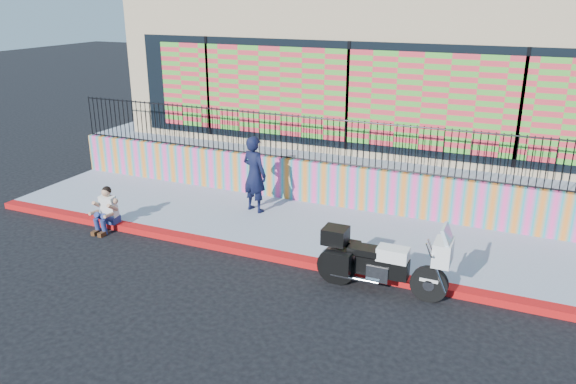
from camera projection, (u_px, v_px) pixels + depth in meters
The scene contains 10 objects.
ground at pixel (283, 261), 11.94m from camera, with size 90.00×90.00×0.00m, color black.
red_curb at pixel (283, 257), 11.92m from camera, with size 16.00×0.30×0.15m, color red.
sidewalk at pixel (311, 229), 13.34m from camera, with size 16.00×3.00×0.15m, color #868BA1.
mural_wall at pixel (334, 185), 14.52m from camera, with size 16.00×0.20×1.10m, color #FF439D.
metal_fence at pixel (335, 142), 14.14m from camera, with size 15.80×0.04×1.20m, color black, non-canonical shape.
elevated_platform at pixel (384, 143), 18.95m from camera, with size 16.00×10.00×1.25m, color #868BA1.
storefront_building at pixel (387, 64), 17.89m from camera, with size 14.00×8.06×4.00m.
police_motorcycle at pixel (380, 260), 10.53m from camera, with size 2.47×0.82×1.54m.
police_officer at pixel (254, 174), 13.99m from camera, with size 0.71×0.46×1.94m, color black.
seated_man at pixel (105, 214), 13.29m from camera, with size 0.54×0.71×1.06m.
Camera 1 is at (4.43, -9.82, 5.36)m, focal length 35.00 mm.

